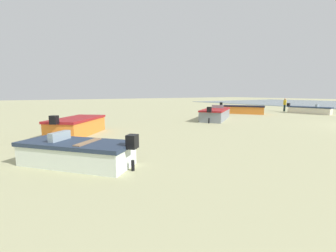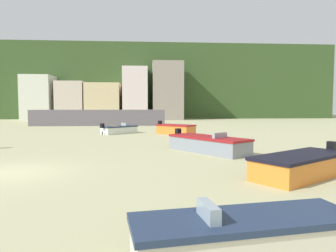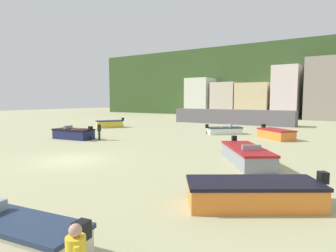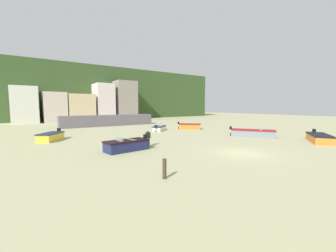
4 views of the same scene
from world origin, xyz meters
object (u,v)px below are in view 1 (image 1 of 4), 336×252
at_px(boat_white_2, 77,153).
at_px(boat_cream_4, 309,110).
at_px(boat_orange_6, 77,126).
at_px(boat_orange_0, 242,109).
at_px(boat_grey_5, 216,114).
at_px(beach_walker_foreground, 285,104).

height_order(boat_white_2, boat_cream_4, boat_cream_4).
distance_m(boat_white_2, boat_cream_4, 25.29).
bearing_deg(boat_white_2, boat_cream_4, -30.77).
bearing_deg(boat_orange_6, boat_orange_0, 50.38).
xyz_separation_m(boat_orange_0, boat_white_2, (-8.49, 18.91, -0.06)).
xyz_separation_m(boat_orange_0, boat_grey_5, (-2.29, 6.50, 0.02)).
xyz_separation_m(boat_grey_5, beach_walker_foreground, (1.22, -13.14, 0.48)).
xyz_separation_m(boat_orange_0, boat_orange_6, (-3.07, 17.87, 0.02)).
relative_size(boat_grey_5, beach_walker_foreground, 3.27).
height_order(boat_cream_4, boat_grey_5, boat_grey_5).
bearing_deg(boat_orange_0, boat_white_2, -8.69).
bearing_deg(beach_walker_foreground, boat_orange_6, 130.28).
distance_m(boat_cream_4, boat_grey_5, 12.65).
xyz_separation_m(boat_orange_0, beach_walker_foreground, (-1.07, -6.63, 0.50)).
bearing_deg(boat_cream_4, beach_walker_foreground, -109.64).
bearing_deg(boat_grey_5, boat_white_2, -97.63).
distance_m(boat_white_2, boat_grey_5, 13.87).
distance_m(boat_orange_0, boat_white_2, 20.73).
xyz_separation_m(boat_grey_5, boat_orange_6, (-0.78, 11.37, -0.00)).
bearing_deg(beach_walker_foreground, boat_cream_4, -155.77).
xyz_separation_m(boat_orange_0, boat_cream_4, (-4.17, -6.01, -0.05)).
height_order(boat_orange_0, boat_grey_5, boat_grey_5).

